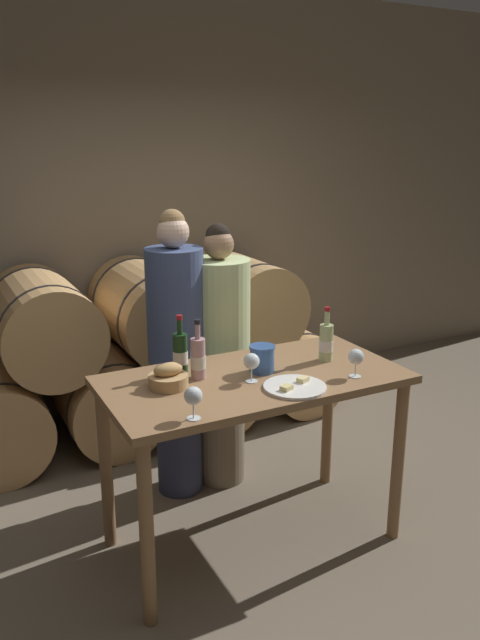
{
  "coord_description": "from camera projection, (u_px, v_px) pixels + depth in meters",
  "views": [
    {
      "loc": [
        -1.38,
        -2.54,
        2.07
      ],
      "look_at": [
        0.0,
        0.15,
        1.19
      ],
      "focal_mm": 35.0,
      "sensor_mm": 36.0,
      "label": 1
    }
  ],
  "objects": [
    {
      "name": "ground_plane",
      "position": [
        253.0,
        539.0,
        3.35
      ],
      "size": [
        10.0,
        10.0,
        0.0
      ],
      "primitive_type": "plane",
      "color": "#726654"
    },
    {
      "name": "stone_wall_back",
      "position": [
        119.0,
        203.0,
        4.76
      ],
      "size": [
        10.0,
        0.12,
        3.2
      ],
      "color": "gray",
      "rests_on": "ground_plane"
    },
    {
      "name": "barrel_stack",
      "position": [
        151.0,
        354.0,
        4.54
      ],
      "size": [
        2.87,
        0.97,
        1.23
      ],
      "color": "tan",
      "rests_on": "ground_plane"
    },
    {
      "name": "tasting_table",
      "position": [
        254.0,
        401.0,
        3.12
      ],
      "size": [
        1.5,
        0.76,
        0.94
      ],
      "color": "olive",
      "rests_on": "ground_plane"
    },
    {
      "name": "person_left",
      "position": [
        177.0,
        355.0,
        3.61
      ],
      "size": [
        0.33,
        0.33,
        1.7
      ],
      "color": "#2D334C",
      "rests_on": "ground_plane"
    },
    {
      "name": "person_right",
      "position": [
        220.0,
        357.0,
        3.74
      ],
      "size": [
        0.37,
        0.37,
        1.61
      ],
      "color": "#756651",
      "rests_on": "ground_plane"
    },
    {
      "name": "wine_bottle_red",
      "position": [
        180.0,
        354.0,
        3.09
      ],
      "size": [
        0.07,
        0.07,
        0.3
      ],
      "color": "#193819",
      "rests_on": "tasting_table"
    },
    {
      "name": "wine_bottle_white",
      "position": [
        326.0,
        342.0,
        3.28
      ],
      "size": [
        0.07,
        0.07,
        0.29
      ],
      "color": "#ADBC7F",
      "rests_on": "tasting_table"
    },
    {
      "name": "wine_bottle_rose",
      "position": [
        198.0,
        358.0,
        3.03
      ],
      "size": [
        0.07,
        0.07,
        0.3
      ],
      "color": "#BC8E93",
      "rests_on": "tasting_table"
    },
    {
      "name": "blue_crock",
      "position": [
        262.0,
        358.0,
        3.12
      ],
      "size": [
        0.13,
        0.13,
        0.14
      ],
      "color": "#335693",
      "rests_on": "tasting_table"
    },
    {
      "name": "bread_basket",
      "position": [
        168.0,
        378.0,
        2.94
      ],
      "size": [
        0.19,
        0.19,
        0.12
      ],
      "color": "tan",
      "rests_on": "tasting_table"
    },
    {
      "name": "cheese_plate",
      "position": [
        295.0,
        387.0,
        2.93
      ],
      "size": [
        0.3,
        0.3,
        0.04
      ],
      "color": "white",
      "rests_on": "tasting_table"
    },
    {
      "name": "wine_glass_far_left",
      "position": [
        193.0,
        396.0,
        2.59
      ],
      "size": [
        0.08,
        0.08,
        0.14
      ],
      "color": "white",
      "rests_on": "tasting_table"
    },
    {
      "name": "wine_glass_left",
      "position": [
        252.0,
        362.0,
        2.99
      ],
      "size": [
        0.08,
        0.08,
        0.14
      ],
      "color": "white",
      "rests_on": "tasting_table"
    },
    {
      "name": "wine_glass_center",
      "position": [
        356.0,
        357.0,
        3.05
      ],
      "size": [
        0.08,
        0.08,
        0.14
      ],
      "color": "white",
      "rests_on": "tasting_table"
    }
  ]
}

